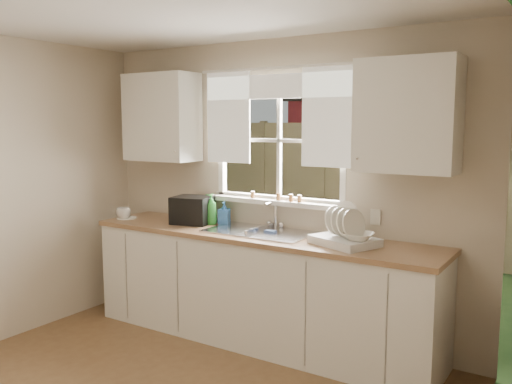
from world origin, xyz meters
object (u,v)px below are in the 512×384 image
Objects in this scene: dish_rack at (345,235)px; black_appliance at (193,210)px; cup at (123,213)px; soap_bottle_a at (211,209)px.

dish_rack is 1.64× the size of black_appliance.
black_appliance is (0.68, 0.18, 0.07)m from cup.
dish_rack is 1.49m from black_appliance.
dish_rack reaches higher than black_appliance.
cup is 0.71m from black_appliance.
black_appliance is (-1.49, 0.07, 0.05)m from dish_rack.
dish_rack is 2.17m from cup.
cup is (-0.85, -0.23, -0.08)m from soap_bottle_a.
soap_bottle_a is at bearing 1.89° from black_appliance.
dish_rack is 1.32m from soap_bottle_a.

